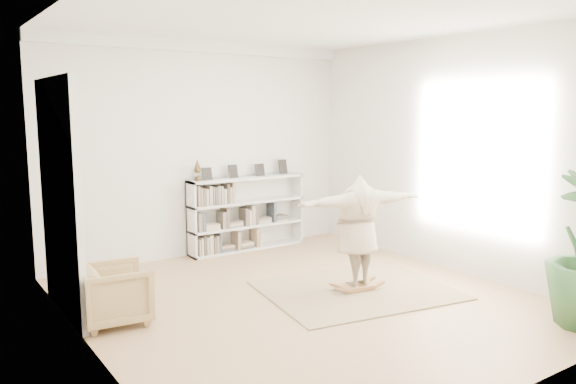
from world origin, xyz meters
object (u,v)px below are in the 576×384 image
at_px(rocker_board, 357,286).
at_px(bookshelf, 247,214).
at_px(person, 358,228).
at_px(armchair, 115,294).

bearing_deg(rocker_board, bookshelf, 100.73).
height_order(rocker_board, person, person).
bearing_deg(person, bookshelf, -79.27).
relative_size(rocker_board, person, 0.30).
distance_m(armchair, rocker_board, 3.20).
relative_size(bookshelf, rocker_board, 3.97).
xyz_separation_m(bookshelf, rocker_board, (0.06, -2.89, -0.57)).
height_order(armchair, person, person).
height_order(bookshelf, person, person).
bearing_deg(rocker_board, armchair, 176.50).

